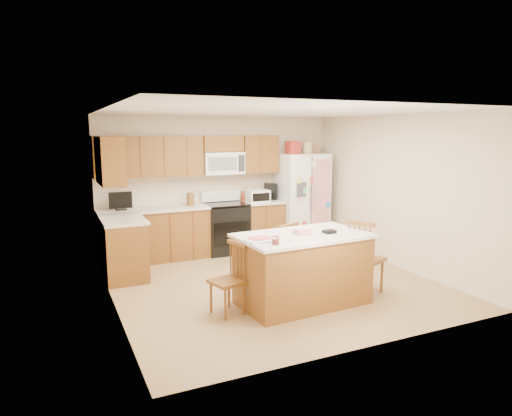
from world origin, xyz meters
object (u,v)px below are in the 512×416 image
windsor_chair_left (229,281)px  windsor_chair_back (281,257)px  island (302,269)px  windsor_chair_right (364,259)px  refrigerator (301,199)px  stove (225,227)px

windsor_chair_left → windsor_chair_back: 1.20m
island → windsor_chair_right: (0.97, -0.02, 0.02)m
windsor_chair_back → windsor_chair_right: 1.16m
island → windsor_chair_right: size_ratio=1.67×
refrigerator → windsor_chair_back: refrigerator is taller
refrigerator → windsor_chair_left: 3.74m
stove → refrigerator: 1.63m
stove → refrigerator: refrigerator is taller
island → windsor_chair_right: windsor_chair_right is taller
stove → windsor_chair_back: stove is taller
stove → windsor_chair_right: stove is taller
refrigerator → island: (-1.58, -2.76, -0.46)m
island → windsor_chair_left: island is taller
refrigerator → windsor_chair_left: size_ratio=2.31×
refrigerator → windsor_chair_right: 2.87m
island → windsor_chair_left: size_ratio=1.96×
refrigerator → windsor_chair_right: bearing=-102.3°
windsor_chair_left → island: bearing=-4.6°
windsor_chair_back → island: bearing=-93.6°
refrigerator → windsor_chair_back: 2.62m
stove → island: bearing=-90.1°
stove → island: stove is taller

